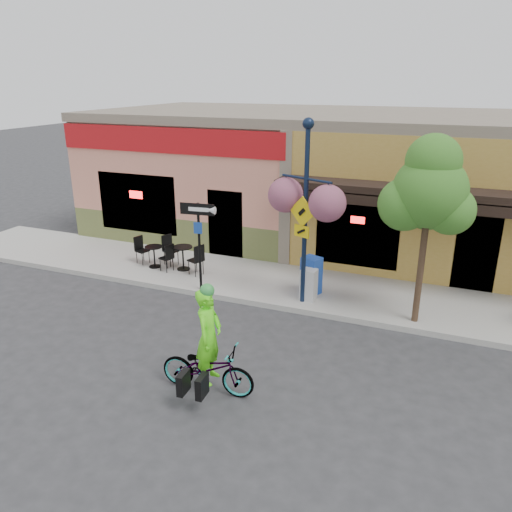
{
  "coord_description": "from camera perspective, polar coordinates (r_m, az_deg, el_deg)",
  "views": [
    {
      "loc": [
        3.63,
        -10.43,
        5.63
      ],
      "look_at": [
        -0.77,
        0.5,
        1.4
      ],
      "focal_mm": 35.0,
      "sensor_mm": 36.0,
      "label": 1
    }
  ],
  "objects": [
    {
      "name": "sidewalk",
      "position": [
        14.1,
        5.2,
        -3.56
      ],
      "size": [
        24.0,
        3.0,
        0.15
      ],
      "primitive_type": "cube",
      "color": "#9E9B93",
      "rests_on": "ground"
    },
    {
      "name": "cyclist_rider",
      "position": [
        9.38,
        -5.37,
        -10.44
      ],
      "size": [
        0.49,
        0.7,
        1.85
      ],
      "primitive_type": "imported",
      "rotation": [
        0.0,
        0.0,
        1.63
      ],
      "color": "#5EFC1A",
      "rests_on": "ground"
    },
    {
      "name": "ground",
      "position": [
        12.4,
        2.46,
        -7.28
      ],
      "size": [
        90.0,
        90.0,
        0.0
      ],
      "primitive_type": "plane",
      "color": "#2D2D30",
      "rests_on": "ground"
    },
    {
      "name": "bicycle",
      "position": [
        9.63,
        -5.56,
        -12.66
      ],
      "size": [
        1.88,
        0.76,
        0.97
      ],
      "primitive_type": "imported",
      "rotation": [
        0.0,
        0.0,
        1.63
      ],
      "color": "maroon",
      "rests_on": "ground"
    },
    {
      "name": "curb",
      "position": [
        12.83,
        3.3,
        -5.94
      ],
      "size": [
        24.0,
        0.12,
        0.15
      ],
      "primitive_type": "cube",
      "color": "#A8A59E",
      "rests_on": "ground"
    },
    {
      "name": "street_tree",
      "position": [
        11.82,
        18.76,
        2.65
      ],
      "size": [
        2.21,
        2.21,
        4.44
      ],
      "primitive_type": null,
      "rotation": [
        0.0,
        0.0,
        0.34
      ],
      "color": "#3D7A26",
      "rests_on": "sidewalk"
    },
    {
      "name": "one_way_sign",
      "position": [
        13.35,
        -6.47,
        0.98
      ],
      "size": [
        0.95,
        0.32,
        2.43
      ],
      "primitive_type": null,
      "rotation": [
        0.0,
        0.0,
        0.12
      ],
      "color": "black",
      "rests_on": "sidewalk"
    },
    {
      "name": "newspaper_box_grey",
      "position": [
        13.01,
        6.03,
        -3.27
      ],
      "size": [
        0.41,
        0.38,
        0.83
      ],
      "primitive_type": null,
      "rotation": [
        0.0,
        0.0,
        -0.06
      ],
      "color": "#B9B9B9",
      "rests_on": "sidewalk"
    },
    {
      "name": "building",
      "position": [
        18.61,
        10.44,
        8.96
      ],
      "size": [
        18.2,
        8.2,
        4.5
      ],
      "primitive_type": null,
      "color": "tan",
      "rests_on": "ground"
    },
    {
      "name": "newspaper_box_blue",
      "position": [
        13.36,
        6.33,
        -2.22
      ],
      "size": [
        0.57,
        0.54,
        1.02
      ],
      "primitive_type": null,
      "rotation": [
        0.0,
        0.0,
        -0.36
      ],
      "color": "#1C43A8",
      "rests_on": "sidewalk"
    },
    {
      "name": "cafe_set_right",
      "position": [
        15.1,
        -8.35,
        0.16
      ],
      "size": [
        1.76,
        1.32,
        0.95
      ],
      "primitive_type": null,
      "rotation": [
        0.0,
        0.0,
        -0.38
      ],
      "color": "black",
      "rests_on": "sidewalk"
    },
    {
      "name": "cafe_set_left",
      "position": [
        15.47,
        -11.57,
        0.28
      ],
      "size": [
        1.58,
        1.08,
        0.86
      ],
      "primitive_type": null,
      "rotation": [
        0.0,
        0.0,
        -0.27
      ],
      "color": "black",
      "rests_on": "sidewalk"
    },
    {
      "name": "lamp_post",
      "position": [
        12.28,
        5.64,
        4.71
      ],
      "size": [
        1.59,
        1.1,
        4.63
      ],
      "primitive_type": null,
      "rotation": [
        0.0,
        0.0,
        -0.38
      ],
      "color": "#111D35",
      "rests_on": "sidewalk"
    }
  ]
}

